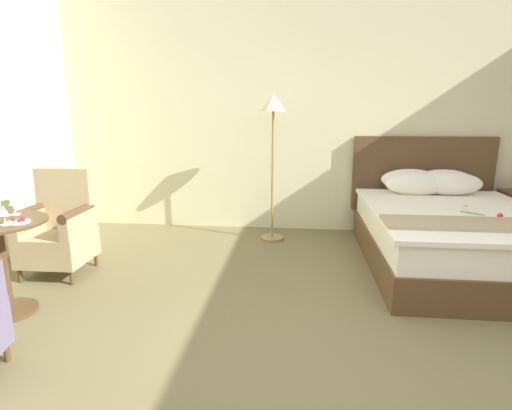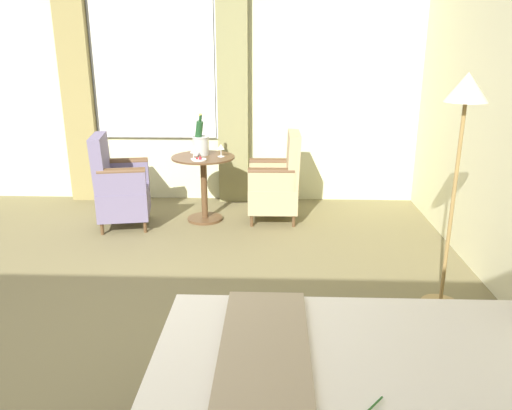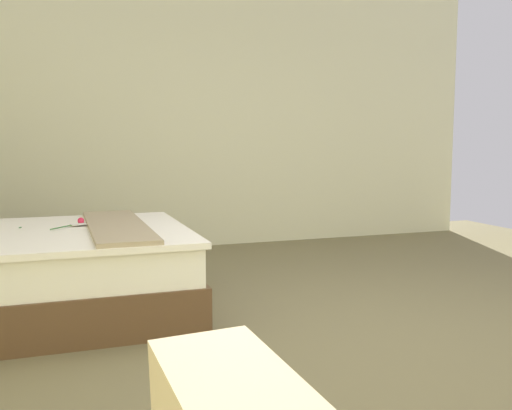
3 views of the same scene
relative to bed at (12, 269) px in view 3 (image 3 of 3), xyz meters
name	(u,v)px [view 3 (image 3 of 3)]	position (x,y,z in m)	size (l,w,h in m)	color
ground_plane	(372,338)	(-1.15, -2.10, -0.35)	(8.25, 8.25, 0.00)	olive
wall_far_side	(219,108)	(2.28, -2.10, 1.24)	(0.12, 6.45, 3.17)	beige
bed	(12,269)	(0.00, 0.00, 0.00)	(1.66, 2.24, 1.21)	brown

